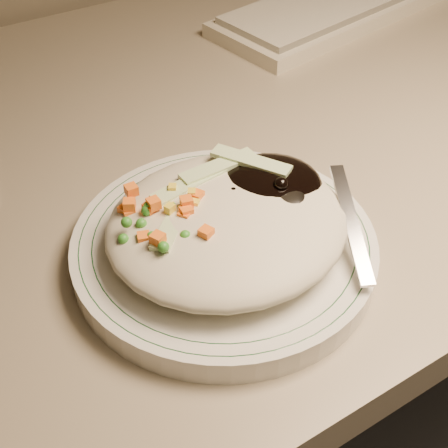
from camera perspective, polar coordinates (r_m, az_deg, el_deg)
desk at (r=0.81m, az=-0.23°, el=-2.31°), size 1.40×0.70×0.74m
plate at (r=0.51m, az=0.00°, el=-2.20°), size 0.25×0.25×0.02m
plate_rim at (r=0.50m, az=0.00°, el=-1.37°), size 0.23×0.23×0.00m
meal at (r=0.49m, az=0.48°, el=0.62°), size 0.21×0.19×0.05m
keyboard at (r=0.93m, az=10.68°, el=19.14°), size 0.41×0.20×0.03m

